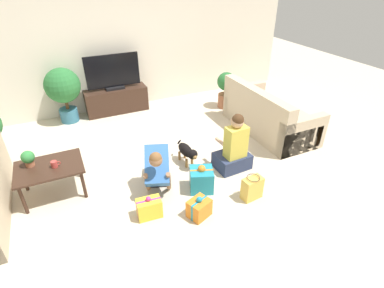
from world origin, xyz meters
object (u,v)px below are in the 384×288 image
at_px(sofa_right, 268,116).
at_px(person_sitting, 234,149).
at_px(person_kneeling, 158,168).
at_px(tabletop_plant, 28,158).
at_px(potted_plant_corner_right, 226,88).
at_px(gift_box_b, 149,208).
at_px(gift_box_a, 201,179).
at_px(gift_box_c, 199,208).
at_px(coffee_table, 50,170).
at_px(tv, 113,74).
at_px(potted_plant_back_left, 63,89).
at_px(gift_bag_a, 252,188).
at_px(mug, 55,164).
at_px(tv_console, 117,100).
at_px(dog, 187,152).

relative_size(sofa_right, person_sitting, 2.00).
xyz_separation_m(person_kneeling, tabletop_plant, (-1.57, 0.59, 0.25)).
distance_m(potted_plant_corner_right, gift_box_b, 3.65).
bearing_deg(potted_plant_corner_right, gift_box_a, -127.12).
distance_m(gift_box_a, gift_box_b, 0.86).
xyz_separation_m(potted_plant_corner_right, gift_box_c, (-2.04, -2.80, -0.31)).
relative_size(coffee_table, gift_box_b, 2.68).
xyz_separation_m(tv, potted_plant_back_left, (-0.99, -0.05, -0.14)).
relative_size(gift_box_c, gift_bag_a, 0.95).
bearing_deg(tv, gift_box_a, -81.46).
xyz_separation_m(person_kneeling, gift_box_a, (0.53, -0.30, -0.16)).
distance_m(potted_plant_corner_right, mug, 3.93).
bearing_deg(person_sitting, tv_console, -71.21).
bearing_deg(mug, gift_box_a, -21.79).
xyz_separation_m(coffee_table, person_kneeling, (1.36, -0.47, -0.08)).
relative_size(potted_plant_back_left, dog, 1.86).
relative_size(sofa_right, person_kneeling, 2.23).
bearing_deg(tabletop_plant, dog, -6.56).
bearing_deg(coffee_table, potted_plant_back_left, 79.45).
relative_size(tv_console, dog, 2.18).
relative_size(potted_plant_corner_right, mug, 6.56).
height_order(sofa_right, mug, sofa_right).
bearing_deg(gift_box_a, potted_plant_corner_right, 52.88).
relative_size(person_kneeling, tabletop_plant, 3.81).
xyz_separation_m(dog, gift_box_a, (-0.07, -0.65, -0.07)).
bearing_deg(gift_bag_a, gift_box_a, 139.71).
relative_size(tv_console, person_kneeling, 1.51).
height_order(person_kneeling, dog, person_kneeling).
xyz_separation_m(sofa_right, potted_plant_back_left, (-3.38, 2.03, 0.39)).
bearing_deg(sofa_right, person_sitting, 122.50).
bearing_deg(person_sitting, potted_plant_corner_right, -120.68).
xyz_separation_m(tv_console, potted_plant_back_left, (-0.99, -0.05, 0.44)).
relative_size(gift_box_a, gift_box_b, 1.28).
bearing_deg(sofa_right, tv_console, 49.01).
relative_size(coffee_table, mug, 7.14).
relative_size(dog, gift_box_c, 1.79).
bearing_deg(potted_plant_back_left, gift_box_b, -79.16).
distance_m(tv_console, potted_plant_back_left, 1.09).
distance_m(sofa_right, gift_box_b, 3.03).
height_order(person_kneeling, gift_box_a, person_kneeling).
distance_m(person_sitting, mug, 2.54).
height_order(potted_plant_corner_right, gift_box_a, potted_plant_corner_right).
bearing_deg(person_kneeling, coffee_table, -178.81).
distance_m(sofa_right, mug, 3.75).
bearing_deg(gift_box_b, gift_box_c, -24.58).
height_order(gift_box_a, tabletop_plant, tabletop_plant).
xyz_separation_m(potted_plant_back_left, dog, (1.54, -2.42, -0.46)).
height_order(sofa_right, potted_plant_corner_right, sofa_right).
xyz_separation_m(person_sitting, mug, (-2.49, 0.47, 0.17)).
xyz_separation_m(tv_console, gift_box_c, (0.21, -3.58, -0.13)).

